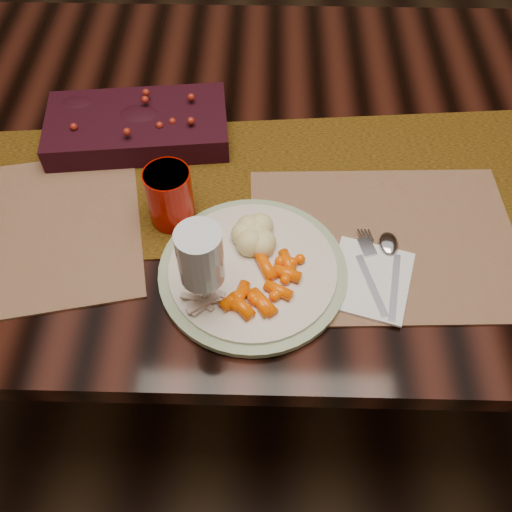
{
  "coord_description": "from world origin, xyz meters",
  "views": [
    {
      "loc": [
        -0.02,
        -0.81,
        1.5
      ],
      "look_at": [
        -0.03,
        -0.3,
        0.8
      ],
      "focal_mm": 40.0,
      "sensor_mm": 36.0,
      "label": 1
    }
  ],
  "objects_px": {
    "turkey_shreds": "(203,297)",
    "red_cup": "(170,196)",
    "baby_carrots": "(266,283)",
    "napkin": "(370,279)",
    "placemat_main": "(384,241)",
    "dinner_plate": "(253,271)",
    "wine_glass": "(203,274)",
    "mashed_potatoes": "(248,232)",
    "dining_table": "(271,262)",
    "centerpiece": "(137,123)"
  },
  "relations": [
    {
      "from": "placemat_main",
      "to": "baby_carrots",
      "type": "distance_m",
      "value": 0.23
    },
    {
      "from": "mashed_potatoes",
      "to": "red_cup",
      "type": "xyz_separation_m",
      "value": [
        -0.13,
        0.06,
        0.01
      ]
    },
    {
      "from": "red_cup",
      "to": "napkin",
      "type": "bearing_deg",
      "value": -20.87
    },
    {
      "from": "baby_carrots",
      "to": "mashed_potatoes",
      "type": "xyz_separation_m",
      "value": [
        -0.03,
        0.09,
        0.01
      ]
    },
    {
      "from": "turkey_shreds",
      "to": "napkin",
      "type": "relative_size",
      "value": 0.55
    },
    {
      "from": "turkey_shreds",
      "to": "wine_glass",
      "type": "distance_m",
      "value": 0.06
    },
    {
      "from": "turkey_shreds",
      "to": "red_cup",
      "type": "height_order",
      "value": "red_cup"
    },
    {
      "from": "centerpiece",
      "to": "red_cup",
      "type": "height_order",
      "value": "red_cup"
    },
    {
      "from": "centerpiece",
      "to": "mashed_potatoes",
      "type": "height_order",
      "value": "centerpiece"
    },
    {
      "from": "centerpiece",
      "to": "turkey_shreds",
      "type": "height_order",
      "value": "centerpiece"
    },
    {
      "from": "napkin",
      "to": "placemat_main",
      "type": "bearing_deg",
      "value": 84.75
    },
    {
      "from": "placemat_main",
      "to": "baby_carrots",
      "type": "height_order",
      "value": "baby_carrots"
    },
    {
      "from": "baby_carrots",
      "to": "wine_glass",
      "type": "distance_m",
      "value": 0.11
    },
    {
      "from": "mashed_potatoes",
      "to": "wine_glass",
      "type": "relative_size",
      "value": 0.46
    },
    {
      "from": "placemat_main",
      "to": "red_cup",
      "type": "height_order",
      "value": "red_cup"
    },
    {
      "from": "centerpiece",
      "to": "napkin",
      "type": "bearing_deg",
      "value": -38.36
    },
    {
      "from": "centerpiece",
      "to": "napkin",
      "type": "relative_size",
      "value": 2.38
    },
    {
      "from": "centerpiece",
      "to": "wine_glass",
      "type": "relative_size",
      "value": 1.88
    },
    {
      "from": "dining_table",
      "to": "red_cup",
      "type": "relative_size",
      "value": 17.11
    },
    {
      "from": "placemat_main",
      "to": "wine_glass",
      "type": "xyz_separation_m",
      "value": [
        -0.29,
        -0.14,
        0.09
      ]
    },
    {
      "from": "napkin",
      "to": "mashed_potatoes",
      "type": "bearing_deg",
      "value": 178.22
    },
    {
      "from": "red_cup",
      "to": "wine_glass",
      "type": "bearing_deg",
      "value": -68.27
    },
    {
      "from": "dinner_plate",
      "to": "napkin",
      "type": "height_order",
      "value": "dinner_plate"
    },
    {
      "from": "dining_table",
      "to": "dinner_plate",
      "type": "xyz_separation_m",
      "value": [
        -0.03,
        -0.3,
        0.39
      ]
    },
    {
      "from": "mashed_potatoes",
      "to": "turkey_shreds",
      "type": "xyz_separation_m",
      "value": [
        -0.07,
        -0.12,
        -0.01
      ]
    },
    {
      "from": "red_cup",
      "to": "baby_carrots",
      "type": "bearing_deg",
      "value": -43.07
    },
    {
      "from": "dining_table",
      "to": "baby_carrots",
      "type": "xyz_separation_m",
      "value": [
        -0.01,
        -0.33,
        0.41
      ]
    },
    {
      "from": "mashed_potatoes",
      "to": "turkey_shreds",
      "type": "bearing_deg",
      "value": -119.57
    },
    {
      "from": "napkin",
      "to": "red_cup",
      "type": "xyz_separation_m",
      "value": [
        -0.33,
        0.12,
        0.05
      ]
    },
    {
      "from": "centerpiece",
      "to": "napkin",
      "type": "height_order",
      "value": "centerpiece"
    },
    {
      "from": "baby_carrots",
      "to": "dinner_plate",
      "type": "bearing_deg",
      "value": 120.77
    },
    {
      "from": "placemat_main",
      "to": "centerpiece",
      "type": "bearing_deg",
      "value": 148.92
    },
    {
      "from": "dinner_plate",
      "to": "red_cup",
      "type": "bearing_deg",
      "value": 140.5
    },
    {
      "from": "dining_table",
      "to": "wine_glass",
      "type": "distance_m",
      "value": 0.6
    },
    {
      "from": "dinner_plate",
      "to": "baby_carrots",
      "type": "bearing_deg",
      "value": -59.23
    },
    {
      "from": "dining_table",
      "to": "baby_carrots",
      "type": "height_order",
      "value": "baby_carrots"
    },
    {
      "from": "dining_table",
      "to": "centerpiece",
      "type": "bearing_deg",
      "value": 175.43
    },
    {
      "from": "centerpiece",
      "to": "red_cup",
      "type": "relative_size",
      "value": 3.21
    },
    {
      "from": "dinner_plate",
      "to": "mashed_potatoes",
      "type": "relative_size",
      "value": 3.63
    },
    {
      "from": "placemat_main",
      "to": "turkey_shreds",
      "type": "bearing_deg",
      "value": -157.63
    },
    {
      "from": "baby_carrots",
      "to": "mashed_potatoes",
      "type": "relative_size",
      "value": 1.49
    },
    {
      "from": "dinner_plate",
      "to": "baby_carrots",
      "type": "relative_size",
      "value": 2.44
    },
    {
      "from": "baby_carrots",
      "to": "centerpiece",
      "type": "bearing_deg",
      "value": 125.12
    },
    {
      "from": "placemat_main",
      "to": "napkin",
      "type": "relative_size",
      "value": 3.12
    },
    {
      "from": "placemat_main",
      "to": "dinner_plate",
      "type": "relative_size",
      "value": 1.48
    },
    {
      "from": "turkey_shreds",
      "to": "baby_carrots",
      "type": "bearing_deg",
      "value": 15.32
    },
    {
      "from": "placemat_main",
      "to": "turkey_shreds",
      "type": "relative_size",
      "value": 5.67
    },
    {
      "from": "centerpiece",
      "to": "baby_carrots",
      "type": "xyz_separation_m",
      "value": [
        0.25,
        -0.35,
        -0.01
      ]
    },
    {
      "from": "placemat_main",
      "to": "dinner_plate",
      "type": "bearing_deg",
      "value": -163.75
    },
    {
      "from": "dinner_plate",
      "to": "napkin",
      "type": "distance_m",
      "value": 0.19
    }
  ]
}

